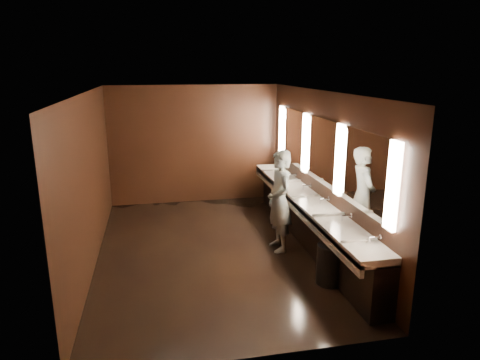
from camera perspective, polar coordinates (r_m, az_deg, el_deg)
The scene contains 10 objects.
floor at distance 7.81m, azimuth -3.64°, elevation -9.34°, with size 6.00×6.00×0.00m, color black.
ceiling at distance 7.14m, azimuth -4.01°, elevation 11.62°, with size 4.00×6.00×0.02m, color #2D2D2B.
wall_back at distance 10.27m, azimuth -6.08°, elevation 4.70°, with size 4.00×0.02×2.80m, color black.
wall_front at distance 4.54m, azimuth 1.34°, elevation -8.48°, with size 4.00×0.02×2.80m, color black.
wall_left at distance 7.37m, azimuth -19.41°, elevation -0.13°, with size 0.02×6.00×2.80m, color black.
wall_right at distance 7.86m, azimuth 10.79°, elevation 1.36°, with size 0.02×6.00×2.80m, color black.
sink_counter at distance 8.04m, azimuth 9.11°, elevation -4.97°, with size 0.55×5.40×1.01m.
mirror_band at distance 7.78m, azimuth 10.78°, elevation 3.86°, with size 0.06×5.03×1.15m.
person at distance 7.57m, azimuth 5.28°, elevation -2.81°, with size 0.66×0.44×1.82m, color #91B3D8.
trash_bin at distance 6.72m, azimuth 11.88°, elevation -10.92°, with size 0.40×0.40×0.62m, color black.
Camera 1 is at (-0.93, -7.07, 3.20)m, focal length 32.00 mm.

